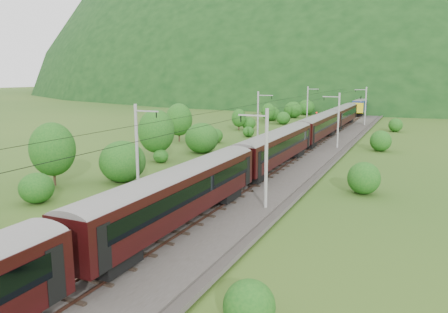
% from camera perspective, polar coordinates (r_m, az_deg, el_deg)
% --- Properties ---
extents(ground, '(600.00, 600.00, 0.00)m').
position_cam_1_polar(ground, '(38.20, -3.46, -5.91)').
color(ground, '#284E18').
rests_on(ground, ground).
extents(railbed, '(14.00, 220.00, 0.30)m').
position_cam_1_polar(railbed, '(46.93, 2.26, -2.56)').
color(railbed, '#38332D').
rests_on(railbed, ground).
extents(track_left, '(2.40, 220.00, 0.27)m').
position_cam_1_polar(track_left, '(47.81, -0.41, -2.03)').
color(track_left, '#543024').
rests_on(track_left, railbed).
extents(track_right, '(2.40, 220.00, 0.27)m').
position_cam_1_polar(track_right, '(46.05, 5.03, -2.57)').
color(track_right, '#543024').
rests_on(track_right, railbed).
extents(catenary_left, '(2.54, 192.28, 8.00)m').
position_cam_1_polar(catenary_left, '(68.72, 4.51, 5.32)').
color(catenary_left, gray).
rests_on(catenary_left, railbed).
extents(catenary_right, '(2.54, 192.28, 8.00)m').
position_cam_1_polar(catenary_right, '(65.58, 14.64, 4.75)').
color(catenary_right, gray).
rests_on(catenary_right, railbed).
extents(overhead_wires, '(4.83, 198.00, 0.03)m').
position_cam_1_polar(overhead_wires, '(45.84, 2.32, 5.93)').
color(overhead_wires, black).
rests_on(overhead_wires, ground).
extents(mountain_main, '(504.00, 360.00, 244.00)m').
position_cam_1_polar(mountain_main, '(293.03, 21.27, 7.85)').
color(mountain_main, black).
rests_on(mountain_main, ground).
extents(mountain_ridge, '(336.00, 280.00, 132.00)m').
position_cam_1_polar(mountain_ridge, '(359.69, 2.03, 8.95)').
color(mountain_ridge, black).
rests_on(mountain_ridge, ground).
extents(train, '(2.85, 137.47, 4.96)m').
position_cam_1_polar(train, '(60.12, 10.01, 3.36)').
color(train, black).
rests_on(train, ground).
extents(hazard_post_near, '(0.16, 0.16, 1.51)m').
position_cam_1_polar(hazard_post_near, '(100.06, 14.37, 4.72)').
color(hazard_post_near, red).
rests_on(hazard_post_near, railbed).
extents(hazard_post_far, '(0.16, 0.16, 1.48)m').
position_cam_1_polar(hazard_post_far, '(61.50, 8.59, 1.35)').
color(hazard_post_far, red).
rests_on(hazard_post_far, railbed).
extents(signal, '(0.27, 0.27, 2.45)m').
position_cam_1_polar(signal, '(98.36, 11.99, 5.12)').
color(signal, black).
rests_on(signal, railbed).
extents(vegetation_left, '(13.04, 147.25, 7.09)m').
position_cam_1_polar(vegetation_left, '(56.04, -9.82, 2.16)').
color(vegetation_left, '#144C14').
rests_on(vegetation_left, ground).
extents(vegetation_right, '(5.41, 99.10, 2.71)m').
position_cam_1_polar(vegetation_right, '(51.70, 18.33, -0.63)').
color(vegetation_right, '#144C14').
rests_on(vegetation_right, ground).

